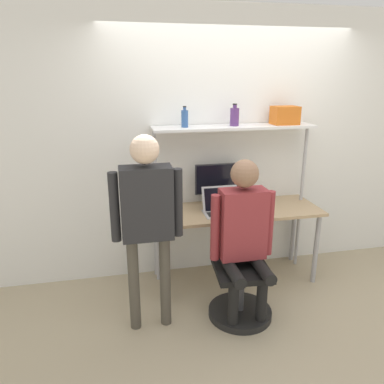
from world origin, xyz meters
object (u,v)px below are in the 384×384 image
office_chair (240,284)px  person_seated (244,229)px  monitor (220,182)px  person_standing (147,211)px  storage_box (285,115)px  cell_phone (252,212)px  bottle_blue (185,118)px  laptop (221,206)px  bottle_purple (235,116)px

office_chair → person_seated: 0.55m
monitor → person_standing: person_standing is taller
person_seated → storage_box: bearing=49.2°
cell_phone → bottle_blue: size_ratio=0.77×
person_seated → laptop: bearing=92.1°
laptop → bottle_purple: (0.17, 0.19, 0.83)m
office_chair → bottle_purple: (0.15, 0.73, 1.38)m
bottle_blue → storage_box: bottle_blue is taller
storage_box → person_standing: bearing=-153.3°
laptop → person_seated: 0.58m
person_seated → bottle_blue: size_ratio=7.23×
laptop → bottle_blue: size_ratio=1.83×
monitor → cell_phone: monitor is taller
bottle_purple → bottle_blue: bearing=180.0°
person_seated → bottle_blue: bottle_blue is taller
monitor → cell_phone: size_ratio=3.42×
monitor → laptop: (-0.05, -0.22, -0.18)m
office_chair → storage_box: storage_box is taller
person_standing → monitor: bearing=43.1°
monitor → storage_box: 0.92m
monitor → office_chair: monitor is taller
cell_phone → person_standing: 1.19m
monitor → person_standing: 1.11m
cell_phone → storage_box: (0.39, 0.26, 0.89)m
person_seated → person_standing: 0.82m
person_standing → bottle_purple: bearing=38.0°
cell_phone → person_standing: bearing=-156.1°
laptop → bottle_blue: 0.90m
cell_phone → storage_box: 1.01m
bottle_blue → storage_box: (1.01, -0.00, 0.01)m
monitor → storage_box: bearing=-2.4°
bottle_purple → storage_box: bottle_purple is taller
bottle_blue → bottle_purple: (0.49, -0.00, 0.01)m
person_standing → bottle_blue: size_ratio=8.38×
person_seated → cell_phone: bearing=61.9°
laptop → person_seated: size_ratio=0.25×
laptop → office_chair: 0.77m
person_seated → storage_box: storage_box is taller
laptop → bottle_purple: bearing=48.1°
person_seated → bottle_blue: (-0.34, 0.77, 0.83)m
monitor → storage_box: storage_box is taller
storage_box → bottle_purple: bearing=-180.0°
person_standing → storage_box: storage_box is taller
person_seated → bottle_purple: 1.15m
laptop → storage_box: 1.10m
monitor → bottle_blue: size_ratio=2.62×
cell_phone → office_chair: size_ratio=0.16×
bottle_blue → bottle_purple: 0.49m
monitor → person_seated: bearing=-91.7°
cell_phone → bottle_blue: bottle_blue is taller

